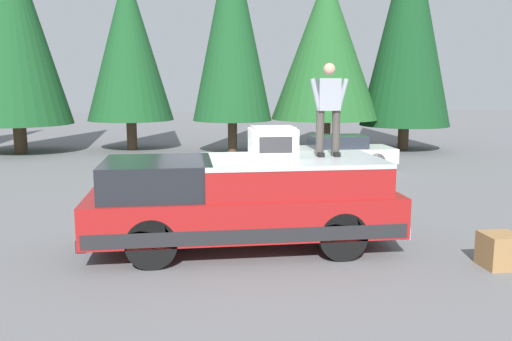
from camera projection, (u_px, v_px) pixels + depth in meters
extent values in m
plane|color=slate|center=(235.00, 242.00, 10.14)|extent=(90.00, 90.00, 0.00)
cube|color=maroon|center=(243.00, 211.00, 9.65)|extent=(2.00, 5.50, 0.70)
cube|color=#232326|center=(243.00, 221.00, 9.68)|extent=(2.01, 5.39, 0.24)
cube|color=black|center=(157.00, 177.00, 9.34)|extent=(1.84, 1.87, 0.60)
cube|color=maroon|center=(291.00, 176.00, 9.66)|extent=(1.92, 3.19, 0.52)
cube|color=#B7BABF|center=(291.00, 160.00, 9.61)|extent=(1.94, 3.19, 0.08)
cube|color=#232326|center=(91.00, 231.00, 9.34)|extent=(1.96, 0.16, 0.20)
cube|color=#B2B5BA|center=(385.00, 220.00, 10.05)|extent=(1.96, 0.16, 0.20)
cylinder|color=black|center=(152.00, 243.00, 8.65)|extent=(0.30, 0.84, 0.84)
cylinder|color=black|center=(157.00, 217.00, 10.32)|extent=(0.30, 0.84, 0.84)
cylinder|color=black|center=(342.00, 236.00, 9.07)|extent=(0.30, 0.84, 0.84)
cylinder|color=black|center=(317.00, 212.00, 10.73)|extent=(0.30, 0.84, 0.84)
cube|color=silver|center=(273.00, 143.00, 9.67)|extent=(0.64, 0.84, 0.52)
cube|color=#2D2D30|center=(276.00, 145.00, 9.36)|extent=(0.01, 0.59, 0.29)
cube|color=#99999E|center=(273.00, 127.00, 9.63)|extent=(0.58, 0.76, 0.04)
cylinder|color=#423D38|center=(336.00, 133.00, 9.81)|extent=(0.15, 0.15, 0.84)
cube|color=black|center=(336.00, 154.00, 9.83)|extent=(0.26, 0.11, 0.08)
cylinder|color=#423D38|center=(320.00, 133.00, 9.77)|extent=(0.15, 0.15, 0.84)
cube|color=black|center=(320.00, 154.00, 9.79)|extent=(0.26, 0.11, 0.08)
cube|color=#9399A3|center=(329.00, 94.00, 9.67)|extent=(0.24, 0.40, 0.58)
sphere|color=tan|center=(329.00, 69.00, 9.60)|extent=(0.22, 0.22, 0.22)
cylinder|color=#9399A3|center=(342.00, 94.00, 9.67)|extent=(0.09, 0.23, 0.58)
cylinder|color=#9399A3|center=(316.00, 94.00, 9.61)|extent=(0.09, 0.23, 0.58)
cube|color=white|center=(334.00, 155.00, 18.69)|extent=(1.64, 4.10, 0.50)
cube|color=#282D38|center=(337.00, 141.00, 18.63)|extent=(1.31, 1.89, 0.42)
cylinder|color=black|center=(303.00, 163.00, 17.85)|extent=(0.20, 0.62, 0.62)
cylinder|color=black|center=(294.00, 157.00, 19.26)|extent=(0.20, 0.62, 0.62)
cylinder|color=black|center=(376.00, 162.00, 18.18)|extent=(0.20, 0.62, 0.62)
cylinder|color=black|center=(362.00, 156.00, 19.59)|extent=(0.20, 0.62, 0.62)
cube|color=olive|center=(500.00, 250.00, 8.71)|extent=(0.56, 0.56, 0.56)
cylinder|color=#4C3826|center=(403.00, 138.00, 23.76)|extent=(0.47, 0.47, 1.10)
cone|color=#14421E|center=(408.00, 23.00, 22.94)|extent=(3.90, 3.90, 8.86)
cylinder|color=#4C3826|center=(324.00, 135.00, 23.52)|extent=(0.56, 0.56, 1.40)
cone|color=#235B28|center=(326.00, 46.00, 22.89)|extent=(4.66, 4.66, 6.29)
cylinder|color=#4C3826|center=(233.00, 137.00, 22.78)|extent=(0.40, 0.40, 1.40)
cone|color=#194C23|center=(232.00, 24.00, 22.01)|extent=(3.33, 3.33, 7.91)
cylinder|color=#4C3826|center=(132.00, 135.00, 23.83)|extent=(0.45, 0.45, 1.34)
cone|color=#194C23|center=(128.00, 44.00, 23.18)|extent=(3.75, 3.75, 6.57)
cylinder|color=#4C3826|center=(20.00, 139.00, 22.68)|extent=(0.54, 0.54, 1.24)
cone|color=#194C23|center=(12.00, 24.00, 21.90)|extent=(4.46, 4.46, 8.20)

